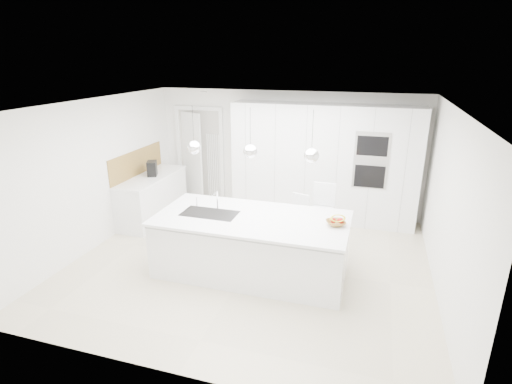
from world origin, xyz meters
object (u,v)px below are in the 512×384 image
(espresso_machine, at_px, (152,168))
(bar_stool_left, at_px, (299,224))
(island_base, at_px, (251,247))
(fruit_bowl, at_px, (336,223))
(bar_stool_right, at_px, (322,220))

(espresso_machine, bearing_deg, bar_stool_left, -35.19)
(island_base, xyz_separation_m, fruit_bowl, (1.22, 0.10, 0.50))
(island_base, xyz_separation_m, bar_stool_right, (0.92, 0.98, 0.16))
(bar_stool_left, height_order, bar_stool_right, bar_stool_right)
(island_base, relative_size, espresso_machine, 9.64)
(bar_stool_left, xyz_separation_m, bar_stool_right, (0.37, 0.05, 0.10))
(island_base, relative_size, bar_stool_right, 2.38)
(bar_stool_left, distance_m, bar_stool_right, 0.39)
(fruit_bowl, xyz_separation_m, bar_stool_right, (-0.30, 0.88, -0.35))
(bar_stool_right, bearing_deg, espresso_machine, 172.59)
(island_base, relative_size, fruit_bowl, 10.41)
(island_base, height_order, espresso_machine, espresso_machine)
(espresso_machine, relative_size, bar_stool_right, 0.25)
(island_base, height_order, fruit_bowl, fruit_bowl)
(fruit_bowl, height_order, bar_stool_right, bar_stool_right)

